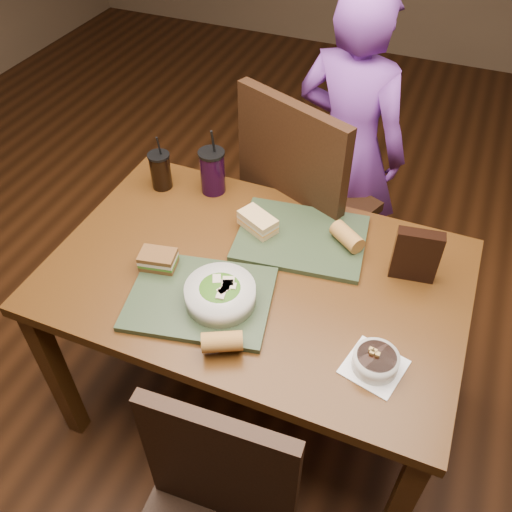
% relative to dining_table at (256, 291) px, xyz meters
% --- Properties ---
extents(ground, '(6.00, 6.00, 0.00)m').
position_rel_dining_table_xyz_m(ground, '(0.00, 0.00, -0.66)').
color(ground, '#381C0B').
rests_on(ground, ground).
extents(dining_table, '(1.30, 0.85, 0.75)m').
position_rel_dining_table_xyz_m(dining_table, '(0.00, 0.00, 0.00)').
color(dining_table, '#47290E').
rests_on(dining_table, ground).
extents(chair_far, '(0.63, 0.65, 1.11)m').
position_rel_dining_table_xyz_m(chair_far, '(-0.04, 0.54, -0.04)').
color(chair_far, black).
rests_on(chair_far, ground).
extents(diner, '(0.56, 0.43, 1.38)m').
position_rel_dining_table_xyz_m(diner, '(0.07, 0.88, 0.03)').
color(diner, purple).
rests_on(diner, ground).
extents(tray_near, '(0.48, 0.40, 0.02)m').
position_rel_dining_table_xyz_m(tray_near, '(-0.11, -0.17, 0.10)').
color(tray_near, '#283620').
rests_on(tray_near, dining_table).
extents(tray_far, '(0.46, 0.37, 0.02)m').
position_rel_dining_table_xyz_m(tray_far, '(0.08, 0.20, 0.10)').
color(tray_far, '#283620').
rests_on(tray_far, dining_table).
extents(salad_bowl, '(0.21, 0.21, 0.07)m').
position_rel_dining_table_xyz_m(salad_bowl, '(-0.04, -0.17, 0.14)').
color(salad_bowl, silver).
rests_on(salad_bowl, tray_near).
extents(soup_bowl, '(0.18, 0.18, 0.06)m').
position_rel_dining_table_xyz_m(soup_bowl, '(0.43, -0.21, 0.12)').
color(soup_bowl, white).
rests_on(soup_bowl, dining_table).
extents(sandwich_near, '(0.12, 0.10, 0.05)m').
position_rel_dining_table_xyz_m(sandwich_near, '(-0.29, -0.11, 0.13)').
color(sandwich_near, '#593819').
rests_on(sandwich_near, tray_near).
extents(sandwich_far, '(0.15, 0.12, 0.05)m').
position_rel_dining_table_xyz_m(sandwich_far, '(-0.07, 0.18, 0.13)').
color(sandwich_far, tan).
rests_on(sandwich_far, tray_far).
extents(baguette_near, '(0.12, 0.10, 0.06)m').
position_rel_dining_table_xyz_m(baguette_near, '(0.03, -0.32, 0.14)').
color(baguette_near, '#AD7533').
rests_on(baguette_near, tray_near).
extents(baguette_far, '(0.13, 0.11, 0.06)m').
position_rel_dining_table_xyz_m(baguette_far, '(0.23, 0.22, 0.14)').
color(baguette_far, '#AD7533').
rests_on(baguette_far, tray_far).
extents(cup_cola, '(0.08, 0.08, 0.22)m').
position_rel_dining_table_xyz_m(cup_cola, '(-0.49, 0.28, 0.16)').
color(cup_cola, black).
rests_on(cup_cola, dining_table).
extents(cup_berry, '(0.10, 0.10, 0.26)m').
position_rel_dining_table_xyz_m(cup_berry, '(-0.31, 0.33, 0.18)').
color(cup_berry, black).
rests_on(cup_berry, dining_table).
extents(chip_bag, '(0.14, 0.06, 0.18)m').
position_rel_dining_table_xyz_m(chip_bag, '(0.45, 0.17, 0.18)').
color(chip_bag, black).
rests_on(chip_bag, dining_table).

